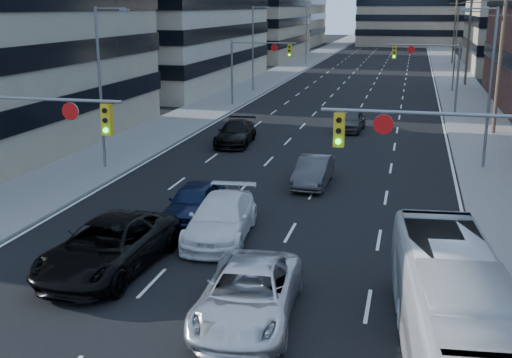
{
  "coord_description": "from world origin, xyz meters",
  "views": [
    {
      "loc": [
        6.33,
        -12.52,
        9.04
      ],
      "look_at": [
        0.34,
        12.03,
        2.2
      ],
      "focal_mm": 45.0,
      "sensor_mm": 36.0,
      "label": 1
    }
  ],
  "objects_px": {
    "white_van": "(221,218)",
    "transit_bus": "(456,317)",
    "sedan_blue": "(194,202)",
    "silver_suv": "(248,294)",
    "black_pickup": "(108,247)"
  },
  "relations": [
    {
      "from": "white_van",
      "to": "transit_bus",
      "type": "height_order",
      "value": "transit_bus"
    },
    {
      "from": "sedan_blue",
      "to": "silver_suv",
      "type": "bearing_deg",
      "value": -62.33
    },
    {
      "from": "black_pickup",
      "to": "white_van",
      "type": "distance_m",
      "value": 5.02
    },
    {
      "from": "silver_suv",
      "to": "white_van",
      "type": "bearing_deg",
      "value": 109.53
    },
    {
      "from": "black_pickup",
      "to": "white_van",
      "type": "xyz_separation_m",
      "value": [
        2.88,
        4.11,
        -0.08
      ]
    },
    {
      "from": "silver_suv",
      "to": "transit_bus",
      "type": "xyz_separation_m",
      "value": [
        5.75,
        -1.35,
        0.64
      ]
    },
    {
      "from": "black_pickup",
      "to": "silver_suv",
      "type": "xyz_separation_m",
      "value": [
        5.67,
        -2.38,
        -0.09
      ]
    },
    {
      "from": "white_van",
      "to": "silver_suv",
      "type": "bearing_deg",
      "value": -71.44
    },
    {
      "from": "white_van",
      "to": "sedan_blue",
      "type": "distance_m",
      "value": 2.66
    },
    {
      "from": "sedan_blue",
      "to": "transit_bus",
      "type": "bearing_deg",
      "value": -44.35
    },
    {
      "from": "black_pickup",
      "to": "transit_bus",
      "type": "bearing_deg",
      "value": -14.78
    },
    {
      "from": "black_pickup",
      "to": "transit_bus",
      "type": "xyz_separation_m",
      "value": [
        11.42,
        -3.73,
        0.55
      ]
    },
    {
      "from": "silver_suv",
      "to": "sedan_blue",
      "type": "bearing_deg",
      "value": 114.84
    },
    {
      "from": "black_pickup",
      "to": "silver_suv",
      "type": "height_order",
      "value": "black_pickup"
    },
    {
      "from": "silver_suv",
      "to": "sedan_blue",
      "type": "distance_m",
      "value": 9.62
    }
  ]
}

